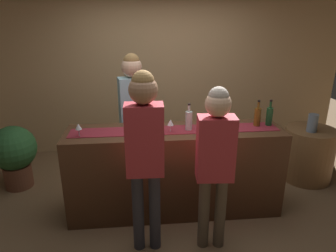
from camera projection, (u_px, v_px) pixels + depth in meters
name	position (u px, v px, depth m)	size (l,w,h in m)	color
ground_plane	(175.00, 208.00, 3.75)	(10.00, 10.00, 0.00)	brown
back_wall	(161.00, 64.00, 5.03)	(6.00, 0.12, 2.90)	tan
bar_counter	(175.00, 171.00, 3.58)	(2.41, 0.60, 1.01)	#472B19
counter_runner_cloth	(175.00, 130.00, 3.40)	(2.29, 0.28, 0.01)	maroon
wine_bottle_clear	(189.00, 120.00, 3.37)	(0.07, 0.07, 0.30)	#B2C6C1
wine_bottle_green	(269.00, 116.00, 3.51)	(0.07, 0.07, 0.30)	#194723
wine_bottle_amber	(257.00, 116.00, 3.49)	(0.07, 0.07, 0.30)	brown
wine_glass_near_customer	(78.00, 127.00, 3.19)	(0.07, 0.07, 0.14)	silver
wine_glass_mid_counter	(170.00, 123.00, 3.31)	(0.07, 0.07, 0.14)	silver
bartender	(133.00, 107.00, 3.87)	(0.37, 0.26, 1.78)	#26262B
customer_sipping	(215.00, 155.00, 2.81)	(0.35, 0.23, 1.64)	brown
customer_browsing	(145.00, 145.00, 2.75)	(0.35, 0.25, 1.78)	#33333D
round_side_table	(308.00, 154.00, 4.32)	(0.68, 0.68, 0.74)	brown
vase_on_side_table	(313.00, 123.00, 4.08)	(0.13, 0.13, 0.24)	slate
potted_plant_tall	(14.00, 153.00, 4.06)	(0.59, 0.59, 0.86)	brown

